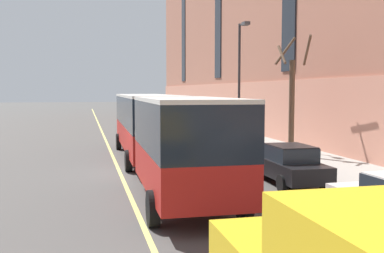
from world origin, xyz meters
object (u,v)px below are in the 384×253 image
Objects in this scene: city_bus at (157,127)px; parked_car_black_4 at (288,164)px; parked_car_champagne_3 at (173,123)px; parked_car_red_7 at (238,145)px; parked_car_white_0 at (154,116)px; parked_car_black_5 at (201,134)px; street_lamp at (240,73)px; street_tree_mid_block at (292,98)px.

city_bus reaches higher than parked_car_black_4.
parked_car_champagne_3 is 16.61m from parked_car_red_7.
parked_car_red_7 is (4.72, 2.25, -1.24)m from city_bus.
parked_car_white_0 is at bearing 90.06° from parked_car_black_4.
parked_car_white_0 is 1.10× the size of parked_car_champagne_3.
city_bus is 10.02m from parked_car_black_5.
street_lamp is (1.79, 10.70, 4.03)m from parked_car_black_4.
street_tree_mid_block reaches higher than parked_car_red_7.
parked_car_red_7 is 6.16m from street_lamp.
city_bus reaches higher than parked_car_white_0.
city_bus is 3.05× the size of street_tree_mid_block.
street_lamp is at bearing 107.44° from street_tree_mid_block.
parked_car_black_5 is at bearing -90.18° from parked_car_champagne_3.
parked_car_black_5 and parked_car_red_7 have the same top height.
parked_car_black_4 is (4.58, -4.08, -1.24)m from city_bus.
parked_car_black_4 is at bearing -91.26° from parked_car_red_7.
city_bus reaches higher than parked_car_black_5.
street_lamp is at bearing 80.50° from parked_car_black_4.
city_bus is at bearing -164.12° from street_tree_mid_block.
street_lamp reaches higher than parked_car_black_4.
city_bus is 9.60m from street_lamp.
parked_car_white_0 is at bearing 81.57° from city_bus.
parked_car_champagne_3 is 0.55× the size of street_lamp.
street_lamp reaches higher than parked_car_red_7.
city_bus is at bearing -154.51° from parked_car_red_7.
parked_car_white_0 is 1.04× the size of parked_car_black_4.
parked_car_black_5 is at bearing 63.50° from city_bus.
street_lamp is at bearing 46.07° from city_bus.
parked_car_white_0 is 34.75m from parked_car_black_4.
street_lamp is (1.83, -24.05, 4.03)m from parked_car_white_0.
parked_car_white_0 is 11.81m from parked_car_champagne_3.
parked_car_black_4 is at bearing -89.35° from parked_car_black_5.
city_bus reaches higher than parked_car_red_7.
street_tree_mid_block is (3.04, -0.04, 2.50)m from parked_car_red_7.
city_bus is 19.42m from parked_car_champagne_3.
parked_car_black_5 is at bearing 116.41° from street_tree_mid_block.
street_tree_mid_block is (3.29, -16.66, 2.50)m from parked_car_champagne_3.
street_lamp is (1.94, -2.28, 4.03)m from parked_car_black_5.
parked_car_red_7 is (0.14, 6.33, 0.00)m from parked_car_black_4.
parked_car_black_5 is at bearing -90.29° from parked_car_white_0.
street_lamp is (-1.39, 4.41, 1.53)m from street_tree_mid_block.
parked_car_black_4 is 11.57m from street_lamp.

